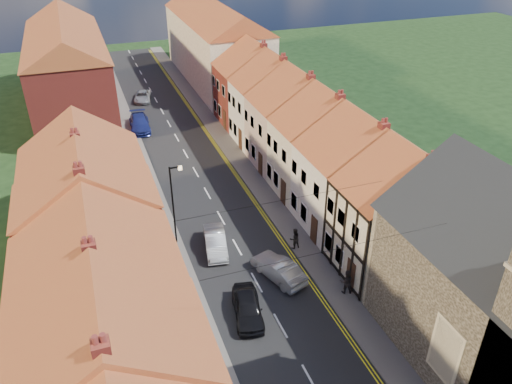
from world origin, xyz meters
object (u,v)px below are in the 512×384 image
at_px(lamppost, 174,200).
at_px(pedestrian_right, 346,282).
at_px(car_mid, 215,242).
at_px(car_far, 140,123).
at_px(car_near, 248,307).
at_px(car_mid_b, 278,269).
at_px(pedestrian_right_b, 294,238).
at_px(car_distant, 143,96).

relative_size(lamppost, pedestrian_right, 3.63).
distance_m(car_mid, car_far, 23.24).
height_order(car_near, car_mid_b, car_mid_b).
height_order(lamppost, car_far, lamppost).
bearing_deg(car_mid, car_near, -80.18).
bearing_deg(pedestrian_right_b, car_mid_b, 39.82).
height_order(car_far, car_mid_b, car_far).
bearing_deg(car_distant, car_mid_b, -72.20).
bearing_deg(car_distant, pedestrian_right_b, -68.19).
xyz_separation_m(car_near, pedestrian_right, (6.35, -0.23, 0.27)).
distance_m(car_distant, car_mid_b, 36.40).
distance_m(lamppost, car_far, 21.63).
relative_size(lamppost, car_distant, 1.50).
relative_size(car_far, pedestrian_right, 3.01).
relative_size(car_near, pedestrian_right, 2.40).
height_order(pedestrian_right, car_mid_b, pedestrian_right).
bearing_deg(car_mid_b, car_mid, -73.26).
xyz_separation_m(car_mid_b, pedestrian_right_b, (2.20, 2.45, 0.22)).
xyz_separation_m(car_near, pedestrian_right_b, (5.22, 5.07, 0.23)).
bearing_deg(pedestrian_right, car_far, -56.71).
relative_size(car_far, car_mid_b, 1.20).
bearing_deg(car_mid, pedestrian_right_b, -9.14).
xyz_separation_m(lamppost, pedestrian_right, (8.64, -8.85, -2.59)).
bearing_deg(car_near, car_mid_b, 52.05).
bearing_deg(pedestrian_right, lamppost, -27.23).
xyz_separation_m(car_mid, car_far, (-1.70, 23.18, 0.06)).
height_order(lamppost, pedestrian_right_b, lamppost).
distance_m(car_far, car_mid_b, 27.84).
bearing_deg(car_far, car_mid_b, -76.34).
bearing_deg(car_near, car_distant, 101.08).
xyz_separation_m(car_near, car_distant, (0.02, 38.90, -0.12)).
distance_m(pedestrian_right, pedestrian_right_b, 5.42).
xyz_separation_m(lamppost, car_distant, (2.31, 30.27, -2.98)).
bearing_deg(car_mid_b, car_distant, -103.70).
relative_size(car_near, car_mid_b, 0.95).
distance_m(car_mid, car_mid_b, 5.21).
distance_m(car_distant, pedestrian_right, 39.63).
xyz_separation_m(pedestrian_right, pedestrian_right_b, (-1.13, 5.30, -0.04)).
relative_size(car_mid, car_distant, 1.01).
bearing_deg(car_mid, car_distant, 100.01).
relative_size(pedestrian_right, pedestrian_right_b, 1.05).
bearing_deg(lamppost, pedestrian_right_b, -25.28).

